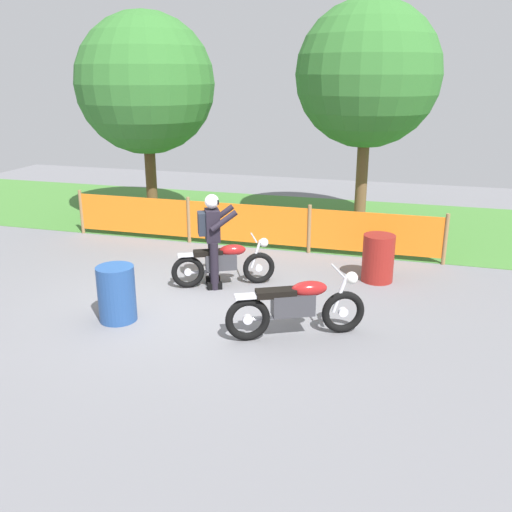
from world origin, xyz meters
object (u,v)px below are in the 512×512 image
object	(u,v)px
oil_drum	(378,258)
motorcycle_lead	(224,263)
rider_lead	(212,236)
spare_drum	(117,294)
motorcycle_trailing	(297,306)

from	to	relation	value
oil_drum	motorcycle_lead	bearing A→B (deg)	-159.03
rider_lead	spare_drum	xyz separation A→B (m)	(-0.92, -1.79, -0.51)
motorcycle_trailing	rider_lead	distance (m)	2.49
motorcycle_lead	motorcycle_trailing	xyz separation A→B (m)	(1.70, -1.66, 0.05)
oil_drum	spare_drum	world-z (taller)	same
motorcycle_lead	oil_drum	bearing A→B (deg)	-5.36
motorcycle_lead	motorcycle_trailing	bearing A→B (deg)	-70.60
motorcycle_trailing	oil_drum	xyz separation A→B (m)	(0.94, 2.67, -0.04)
rider_lead	motorcycle_lead	bearing A→B (deg)	0.51
spare_drum	motorcycle_lead	bearing A→B (deg)	59.65
motorcycle_trailing	oil_drum	bearing A→B (deg)	43.86
motorcycle_lead	oil_drum	size ratio (longest dim) A/B	1.97
motorcycle_lead	motorcycle_trailing	world-z (taller)	motorcycle_trailing
rider_lead	motorcycle_trailing	bearing A→B (deg)	-66.06
motorcycle_lead	oil_drum	xyz separation A→B (m)	(2.64, 1.01, 0.01)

